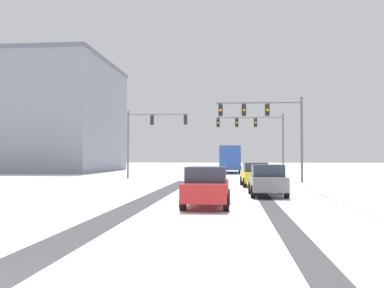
% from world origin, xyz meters
% --- Properties ---
extents(wheel_track_left_lane, '(1.20, 32.21, 0.01)m').
position_xyz_m(wheel_track_left_lane, '(-1.52, 14.64, 0.00)').
color(wheel_track_left_lane, '#424247').
rests_on(wheel_track_left_lane, ground).
extents(wheel_track_right_lane, '(0.71, 32.21, 0.01)m').
position_xyz_m(wheel_track_right_lane, '(3.99, 14.64, 0.00)').
color(wheel_track_right_lane, '#424247').
rests_on(wheel_track_right_lane, ground).
extents(traffic_signal_far_right, '(7.09, 0.66, 6.50)m').
position_xyz_m(traffic_signal_far_right, '(4.78, 39.13, 4.82)').
color(traffic_signal_far_right, '#56565B').
rests_on(traffic_signal_far_right, ground).
extents(traffic_signal_far_left, '(5.99, 0.49, 6.50)m').
position_xyz_m(traffic_signal_far_left, '(-5.54, 35.23, 4.64)').
color(traffic_signal_far_left, '#56565B').
rests_on(traffic_signal_far_left, ground).
extents(traffic_signal_near_right, '(6.47, 0.62, 6.50)m').
position_xyz_m(traffic_signal_near_right, '(5.04, 27.14, 4.80)').
color(traffic_signal_near_right, '#56565B').
rests_on(traffic_signal_near_right, ground).
extents(car_yellow_cab_lead, '(2.02, 4.19, 1.62)m').
position_xyz_m(car_yellow_cab_lead, '(3.98, 24.49, 0.82)').
color(car_yellow_cab_lead, yellow).
rests_on(car_yellow_cab_lead, ground).
extents(car_grey_second, '(1.86, 4.12, 1.62)m').
position_xyz_m(car_grey_second, '(4.24, 16.99, 0.82)').
color(car_grey_second, slate).
rests_on(car_grey_second, ground).
extents(car_red_third, '(1.85, 4.11, 1.62)m').
position_xyz_m(car_red_third, '(1.41, 11.83, 0.82)').
color(car_red_third, red).
rests_on(car_red_third, ground).
extents(bus_oncoming, '(2.72, 11.01, 3.38)m').
position_xyz_m(bus_oncoming, '(2.18, 50.26, 1.99)').
color(bus_oncoming, '#284793').
rests_on(bus_oncoming, ground).
extents(office_building_far_left_block, '(30.11, 20.96, 15.51)m').
position_xyz_m(office_building_far_left_block, '(-29.79, 53.45, 7.76)').
color(office_building_far_left_block, gray).
rests_on(office_building_far_left_block, ground).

